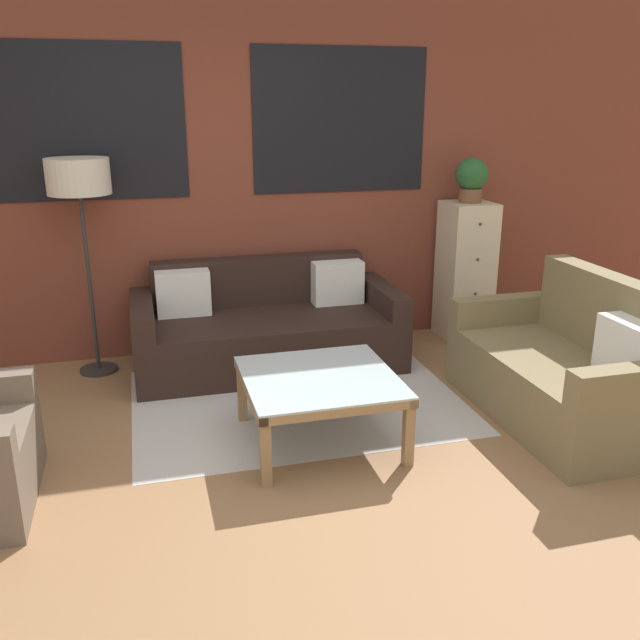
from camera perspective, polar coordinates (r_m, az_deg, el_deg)
name	(u,v)px	position (r m, az deg, el deg)	size (l,w,h in m)	color
ground_plane	(294,505)	(3.55, -2.22, -15.31)	(16.00, 16.00, 0.00)	#8E6642
wall_back_brick	(221,174)	(5.40, -8.36, 12.05)	(8.40, 0.09, 2.80)	brown
rug	(297,401)	(4.64, -1.93, -6.81)	(2.18, 1.64, 0.00)	#BCB7B2
couch_dark	(267,329)	(5.20, -4.48, -0.80)	(1.99, 0.88, 0.78)	black
settee_vintage	(566,372)	(4.57, 19.99, -4.16)	(0.80, 1.52, 0.92)	olive
coffee_table	(320,386)	(3.98, -0.04, -5.56)	(0.88, 0.88, 0.42)	silver
floor_lamp	(79,185)	(5.08, -19.63, 10.64)	(0.43, 0.43, 1.57)	#2D2D2D
drawer_cabinet	(465,271)	(5.87, 12.12, 4.05)	(0.39, 0.42, 1.16)	beige
potted_plant	(471,178)	(5.74, 12.63, 11.58)	(0.26, 0.26, 0.36)	brown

